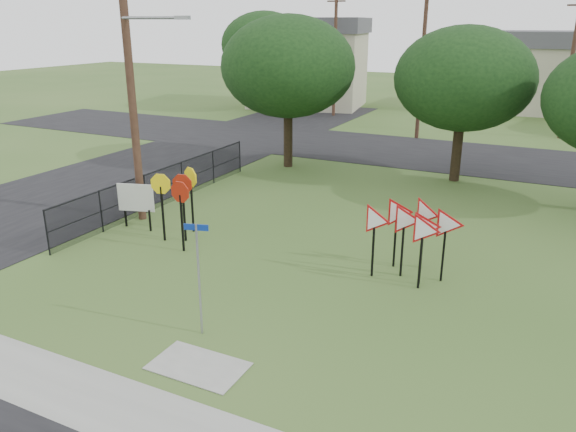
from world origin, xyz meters
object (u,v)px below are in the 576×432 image
(street_name_sign, at_px, (199,272))
(info_board, at_px, (136,199))
(yield_sign_cluster, at_px, (413,224))
(stop_sign_cluster, at_px, (179,191))

(street_name_sign, relative_size, info_board, 1.67)
(yield_sign_cluster, relative_size, info_board, 1.72)
(street_name_sign, xyz_separation_m, stop_sign_cluster, (-3.95, 4.58, 0.15))
(info_board, bearing_deg, yield_sign_cluster, 1.97)
(yield_sign_cluster, bearing_deg, info_board, -178.03)
(stop_sign_cluster, relative_size, yield_sign_cluster, 0.82)
(street_name_sign, xyz_separation_m, yield_sign_cluster, (3.53, 5.17, 0.04))
(stop_sign_cluster, height_order, yield_sign_cluster, stop_sign_cluster)
(street_name_sign, distance_m, info_board, 7.74)
(yield_sign_cluster, bearing_deg, street_name_sign, -124.34)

